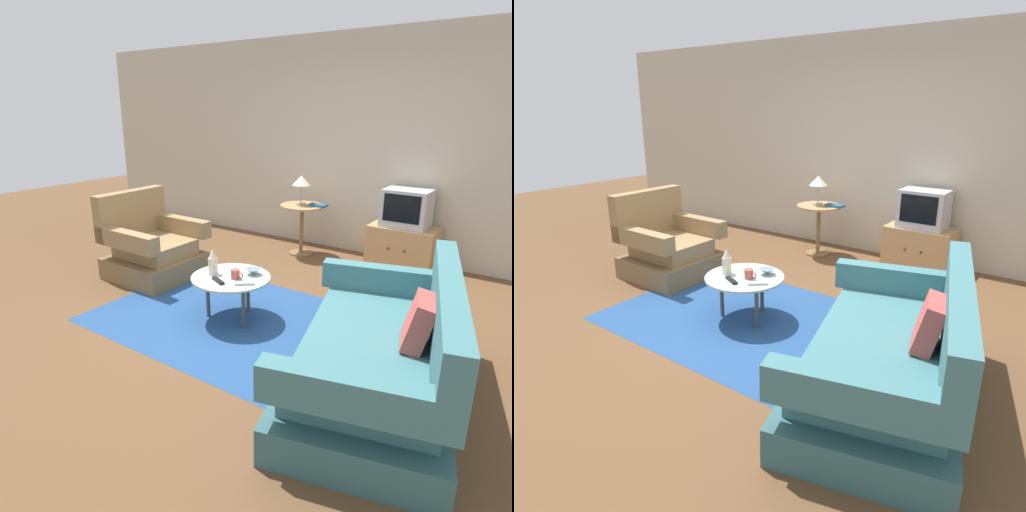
% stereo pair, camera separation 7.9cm
% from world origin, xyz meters
% --- Properties ---
extents(ground_plane, '(16.00, 16.00, 0.00)m').
position_xyz_m(ground_plane, '(0.00, 0.00, 0.00)').
color(ground_plane, brown).
extents(back_wall, '(9.00, 0.12, 2.70)m').
position_xyz_m(back_wall, '(0.00, 2.54, 1.35)').
color(back_wall, '#BCB29E').
rests_on(back_wall, ground).
extents(area_rug, '(2.39, 1.78, 0.00)m').
position_xyz_m(area_rug, '(-0.06, -0.04, 0.00)').
color(area_rug, navy).
rests_on(area_rug, ground).
extents(armchair, '(0.89, 0.92, 0.94)m').
position_xyz_m(armchair, '(-1.49, 0.33, 0.31)').
color(armchair, brown).
rests_on(armchair, ground).
extents(couch, '(1.40, 1.95, 0.87)m').
position_xyz_m(couch, '(1.44, -0.37, 0.28)').
color(couch, '#325C60').
rests_on(couch, ground).
extents(coffee_table, '(0.71, 0.71, 0.41)m').
position_xyz_m(coffee_table, '(-0.06, -0.03, 0.37)').
color(coffee_table, '#B2C6C1').
rests_on(coffee_table, ground).
extents(side_table, '(0.56, 0.56, 0.65)m').
position_xyz_m(side_table, '(-0.49, 1.96, 0.47)').
color(side_table, tan).
rests_on(side_table, ground).
extents(tv_stand, '(0.77, 0.48, 0.50)m').
position_xyz_m(tv_stand, '(0.75, 2.22, 0.25)').
color(tv_stand, tan).
rests_on(tv_stand, ground).
extents(television, '(0.52, 0.41, 0.44)m').
position_xyz_m(television, '(0.75, 2.23, 0.72)').
color(television, '#B7B7BC').
rests_on(television, tv_stand).
extents(table_lamp, '(0.23, 0.23, 0.37)m').
position_xyz_m(table_lamp, '(-0.51, 1.97, 0.94)').
color(table_lamp, '#9E937A').
rests_on(table_lamp, side_table).
extents(vase, '(0.09, 0.09, 0.24)m').
position_xyz_m(vase, '(-0.23, -0.08, 0.52)').
color(vase, beige).
rests_on(vase, coffee_table).
extents(mug, '(0.12, 0.08, 0.08)m').
position_xyz_m(mug, '(0.01, -0.05, 0.45)').
color(mug, '#B74C3D').
rests_on(mug, coffee_table).
extents(bowl, '(0.14, 0.14, 0.05)m').
position_xyz_m(bowl, '(0.07, 0.12, 0.44)').
color(bowl, slate).
rests_on(bowl, coffee_table).
extents(tv_remote_dark, '(0.18, 0.11, 0.02)m').
position_xyz_m(tv_remote_dark, '(-0.07, -0.20, 0.42)').
color(tv_remote_dark, black).
rests_on(tv_remote_dark, coffee_table).
extents(tv_remote_silver, '(0.16, 0.14, 0.02)m').
position_xyz_m(tv_remote_silver, '(0.15, -0.12, 0.42)').
color(tv_remote_silver, '#B2B2B7').
rests_on(tv_remote_silver, coffee_table).
extents(book, '(0.24, 0.16, 0.03)m').
position_xyz_m(book, '(-0.29, 2.01, 0.66)').
color(book, navy).
rests_on(book, side_table).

